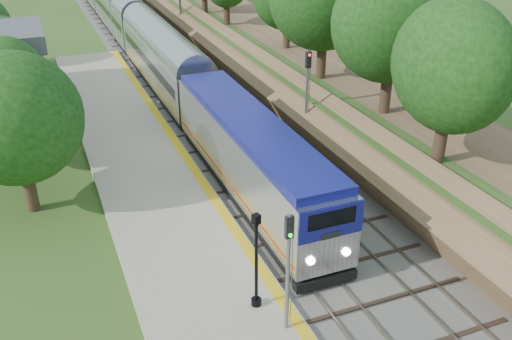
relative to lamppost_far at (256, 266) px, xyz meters
name	(u,v)px	position (x,y,z in m)	size (l,w,h in m)	color
trackbed	(136,30)	(5.51, 53.41, -2.35)	(9.50, 170.00, 0.28)	#4C4944
platform	(166,211)	(-1.69, 9.41, -2.23)	(6.40, 68.00, 0.38)	gray
yellow_stripe	(214,199)	(1.16, 9.41, -2.03)	(0.55, 68.00, 0.01)	gold
embankment	(200,9)	(13.86, 53.41, -0.47)	(10.64, 170.00, 11.70)	brown
trees_behind_platform	(35,125)	(-7.65, 14.07, 2.11)	(7.82, 53.32, 7.21)	#332316
lamppost_far	(256,266)	(0.00, 0.00, 0.00)	(0.45, 0.45, 4.57)	black
signal_platform	(288,261)	(0.61, -1.76, 1.31)	(0.32, 0.25, 5.45)	slate
signal_farside	(307,88)	(9.71, 14.85, 1.81)	(0.37, 0.29, 6.73)	slate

